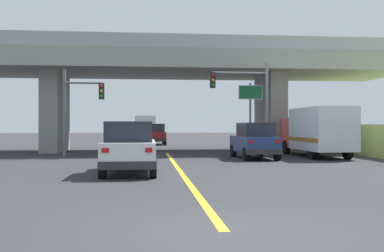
# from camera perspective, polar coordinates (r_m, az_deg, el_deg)

# --- Properties ---
(ground) EXTENTS (160.00, 160.00, 0.00)m
(ground) POSITION_cam_1_polar(r_m,az_deg,el_deg) (33.65, -3.35, -3.11)
(ground) COLOR #2B2B2D
(overpass_bridge) EXTENTS (34.49, 8.22, 7.81)m
(overpass_bridge) POSITION_cam_1_polar(r_m,az_deg,el_deg) (33.82, -3.35, 6.70)
(overpass_bridge) COLOR gray
(overpass_bridge) RESTS_ON ground
(lane_divider_stripe) EXTENTS (0.20, 23.04, 0.01)m
(lane_divider_stripe) POSITION_cam_1_polar(r_m,az_deg,el_deg) (19.63, -1.66, -5.39)
(lane_divider_stripe) COLOR yellow
(lane_divider_stripe) RESTS_ON ground
(suv_lead) EXTENTS (2.02, 4.68, 2.02)m
(suv_lead) POSITION_cam_1_polar(r_m,az_deg,el_deg) (18.03, -7.77, -2.66)
(suv_lead) COLOR silver
(suv_lead) RESTS_ON ground
(suv_crossing) EXTENTS (2.00, 4.53, 2.02)m
(suv_crossing) POSITION_cam_1_polar(r_m,az_deg,el_deg) (26.10, 7.75, -1.81)
(suv_crossing) COLOR navy
(suv_crossing) RESTS_ON ground
(box_truck) EXTENTS (2.33, 7.01, 2.89)m
(box_truck) POSITION_cam_1_polar(r_m,az_deg,el_deg) (28.25, 15.23, -0.59)
(box_truck) COLOR red
(box_truck) RESTS_ON ground
(sedan_oncoming) EXTENTS (1.94, 4.37, 2.02)m
(sedan_oncoming) POSITION_cam_1_polar(r_m,az_deg,el_deg) (44.53, -4.54, -1.02)
(sedan_oncoming) COLOR maroon
(sedan_oncoming) RESTS_ON ground
(traffic_signal_nearside) EXTENTS (3.67, 0.36, 5.78)m
(traffic_signal_nearside) POSITION_cam_1_polar(r_m,az_deg,el_deg) (28.86, 6.93, 3.77)
(traffic_signal_nearside) COLOR slate
(traffic_signal_nearside) RESTS_ON ground
(traffic_signal_farside) EXTENTS (2.39, 0.36, 5.16)m
(traffic_signal_farside) POSITION_cam_1_polar(r_m,az_deg,el_deg) (27.70, -13.94, 2.79)
(traffic_signal_farside) COLOR #56595E
(traffic_signal_farside) RESTS_ON ground
(highway_sign) EXTENTS (1.68, 0.17, 4.80)m
(highway_sign) POSITION_cam_1_polar(r_m,az_deg,el_deg) (32.10, 7.27, 3.08)
(highway_sign) COLOR #56595E
(highway_sign) RESTS_ON ground
(semi_truck_distant) EXTENTS (2.33, 7.12, 2.94)m
(semi_truck_distant) POSITION_cam_1_polar(r_m,az_deg,el_deg) (54.60, -5.82, -0.23)
(semi_truck_distant) COLOR silver
(semi_truck_distant) RESTS_ON ground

